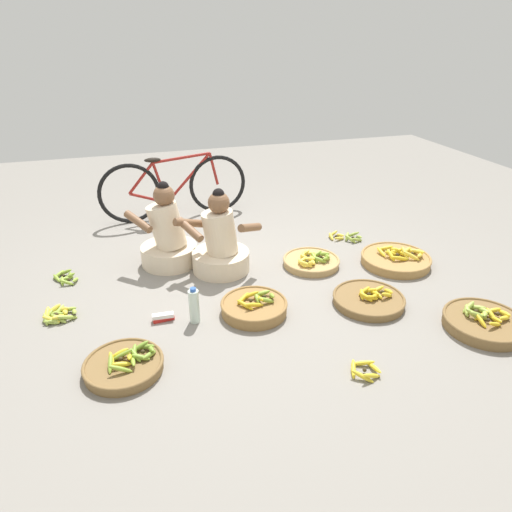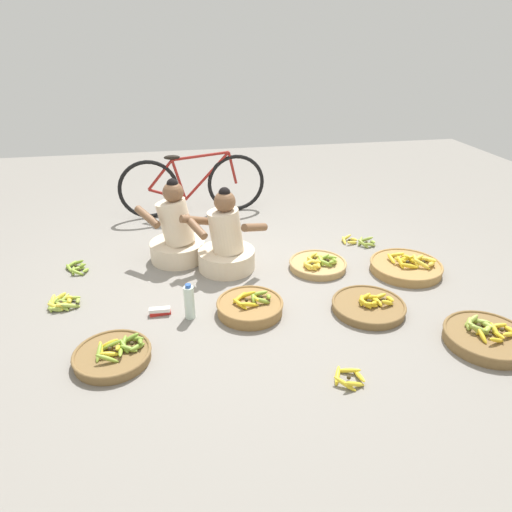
# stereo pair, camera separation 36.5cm
# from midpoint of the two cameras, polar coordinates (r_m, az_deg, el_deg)

# --- Properties ---
(ground_plane) EXTENTS (10.00, 10.00, 0.00)m
(ground_plane) POSITION_cam_midpoint_polar(r_m,az_deg,el_deg) (3.99, -3.46, -3.34)
(ground_plane) COLOR gray
(vendor_woman_front) EXTENTS (0.75, 0.53, 0.78)m
(vendor_woman_front) POSITION_cam_midpoint_polar(r_m,az_deg,el_deg) (4.10, -7.03, 1.28)
(vendor_woman_front) COLOR beige
(vendor_woman_front) RESTS_ON ground
(vendor_woman_behind) EXTENTS (0.71, 0.54, 0.80)m
(vendor_woman_behind) POSITION_cam_midpoint_polar(r_m,az_deg,el_deg) (4.30, -13.39, 2.10)
(vendor_woman_behind) COLOR beige
(vendor_woman_behind) RESTS_ON ground
(bicycle_leaning) EXTENTS (1.70, 0.15, 0.73)m
(bicycle_leaning) POSITION_cam_midpoint_polar(r_m,az_deg,el_deg) (5.38, -12.13, 8.35)
(bicycle_leaning) COLOR black
(bicycle_leaning) RESTS_ON ground
(banana_basket_back_right) EXTENTS (0.52, 0.52, 0.14)m
(banana_basket_back_right) POSITION_cam_midpoint_polar(r_m,az_deg,el_deg) (3.18, -19.45, -12.83)
(banana_basket_back_right) COLOR brown
(banana_basket_back_right) RESTS_ON ground
(banana_basket_front_left) EXTENTS (0.52, 0.52, 0.16)m
(banana_basket_front_left) POSITION_cam_midpoint_polar(r_m,az_deg,el_deg) (3.55, -3.20, -6.42)
(banana_basket_front_left) COLOR olive
(banana_basket_front_left) RESTS_ON ground
(banana_basket_front_right) EXTENTS (0.58, 0.58, 0.13)m
(banana_basket_front_right) POSITION_cam_midpoint_polar(r_m,az_deg,el_deg) (3.73, 11.26, -5.39)
(banana_basket_front_right) COLOR brown
(banana_basket_front_right) RESTS_ON ground
(banana_basket_near_vendor) EXTENTS (0.53, 0.53, 0.13)m
(banana_basket_near_vendor) POSITION_cam_midpoint_polar(r_m,az_deg,el_deg) (4.25, 4.53, -0.70)
(banana_basket_near_vendor) COLOR tan
(banana_basket_near_vendor) RESTS_ON ground
(banana_basket_near_bicycle) EXTENTS (0.59, 0.59, 0.16)m
(banana_basket_near_bicycle) POSITION_cam_midpoint_polar(r_m,az_deg,el_deg) (3.69, 24.19, -7.63)
(banana_basket_near_bicycle) COLOR brown
(banana_basket_near_bicycle) RESTS_ON ground
(banana_basket_mid_left) EXTENTS (0.64, 0.64, 0.16)m
(banana_basket_mid_left) POSITION_cam_midpoint_polar(r_m,az_deg,el_deg) (4.41, 14.91, -0.41)
(banana_basket_mid_left) COLOR #A87F47
(banana_basket_mid_left) RESTS_ON ground
(loose_bananas_back_center) EXTENTS (0.23, 0.27, 0.08)m
(loose_bananas_back_center) POSITION_cam_midpoint_polar(r_m,az_deg,el_deg) (4.41, -24.99, -2.50)
(loose_bananas_back_center) COLOR #8CAD38
(loose_bananas_back_center) RESTS_ON ground
(loose_bananas_back_left) EXTENTS (0.27, 0.23, 0.10)m
(loose_bananas_back_left) POSITION_cam_midpoint_polar(r_m,az_deg,el_deg) (3.88, -26.07, -6.71)
(loose_bananas_back_left) COLOR #9EB747
(loose_bananas_back_left) RESTS_ON ground
(loose_bananas_front_center) EXTENTS (0.22, 0.22, 0.09)m
(loose_bananas_front_center) POSITION_cam_midpoint_polar(r_m,az_deg,el_deg) (3.04, 10.07, -14.03)
(loose_bananas_front_center) COLOR yellow
(loose_bananas_front_center) RESTS_ON ground
(loose_bananas_mid_right) EXTENTS (0.33, 0.27, 0.09)m
(loose_bananas_mid_right) POSITION_cam_midpoint_polar(r_m,az_deg,el_deg) (4.84, 9.12, 2.34)
(loose_bananas_mid_right) COLOR yellow
(loose_bananas_mid_right) RESTS_ON ground
(water_bottle) EXTENTS (0.08, 0.08, 0.29)m
(water_bottle) POSITION_cam_midpoint_polar(r_m,az_deg,el_deg) (3.46, -10.79, -6.26)
(water_bottle) COLOR silver
(water_bottle) RESTS_ON ground
(packet_carton_stack) EXTENTS (0.17, 0.07, 0.06)m
(packet_carton_stack) POSITION_cam_midpoint_polar(r_m,az_deg,el_deg) (3.58, -14.46, -7.52)
(packet_carton_stack) COLOR red
(packet_carton_stack) RESTS_ON ground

